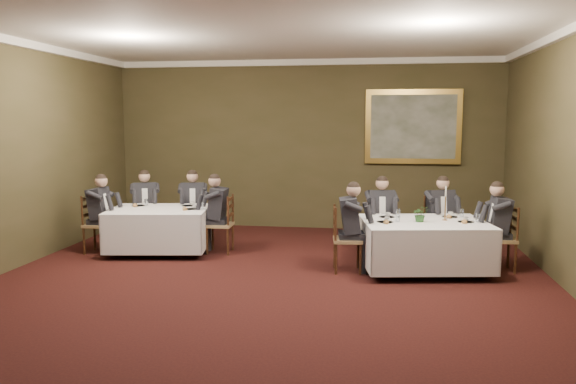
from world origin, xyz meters
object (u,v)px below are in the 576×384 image
(chair_sec_endright, at_px, (221,236))
(diner_sec_endleft, at_px, (99,223))
(diner_sec_backright, at_px, (193,215))
(chair_main_backleft, at_px, (380,239))
(painting, at_px, (413,127))
(diner_main_endright, at_px, (500,237))
(candlestick, at_px, (445,207))
(diner_main_backleft, at_px, (380,226))
(diner_sec_endright, at_px, (220,223))
(diner_main_backright, at_px, (439,226))
(table_second, at_px, (159,227))
(diner_sec_backleft, at_px, (146,215))
(table_main, at_px, (424,242))
(chair_main_endright, at_px, (500,252))
(chair_sec_endleft, at_px, (99,236))
(chair_sec_backright, at_px, (194,227))
(chair_main_endleft, at_px, (347,253))
(diner_main_endleft, at_px, (347,238))
(centerpiece, at_px, (420,213))
(chair_sec_backleft, at_px, (146,227))
(chair_main_backright, at_px, (439,239))

(chair_sec_endright, xyz_separation_m, diner_sec_endleft, (-2.07, -0.31, 0.23))
(diner_sec_backright, bearing_deg, chair_sec_endright, 119.48)
(chair_main_backleft, bearing_deg, painting, -115.85)
(diner_main_endright, xyz_separation_m, candlestick, (-0.83, -0.06, 0.45))
(diner_main_backleft, relative_size, diner_sec_endright, 1.00)
(diner_main_backright, height_order, candlestick, diner_main_backright)
(table_second, relative_size, painting, 0.97)
(diner_sec_backright, bearing_deg, diner_sec_backleft, -6.21)
(table_main, height_order, chair_main_endright, chair_main_endright)
(diner_sec_endright, bearing_deg, diner_sec_endleft, 96.90)
(chair_sec_endright, bearing_deg, chair_sec_endleft, 96.82)
(chair_main_endright, bearing_deg, chair_sec_backright, 74.04)
(diner_main_endright, bearing_deg, diner_sec_endleft, 85.92)
(diner_main_backright, distance_m, chair_sec_endleft, 5.80)
(diner_main_backleft, bearing_deg, diner_sec_endright, -7.12)
(painting, bearing_deg, chair_main_endleft, -109.16)
(table_main, xyz_separation_m, diner_main_backleft, (-0.64, 0.84, 0.06))
(chair_main_backleft, relative_size, chair_sec_endright, 1.00)
(diner_main_endleft, xyz_separation_m, centerpiece, (1.07, 0.13, 0.38))
(diner_main_backleft, distance_m, chair_sec_backleft, 4.36)
(painting, bearing_deg, chair_sec_endright, -144.20)
(diner_main_backright, height_order, chair_sec_endleft, diner_main_backright)
(chair_sec_endright, height_order, diner_sec_endleft, diner_sec_endleft)
(diner_sec_backleft, relative_size, painting, 0.71)
(chair_sec_endleft, bearing_deg, diner_sec_endleft, 90.00)
(chair_main_backleft, xyz_separation_m, chair_sec_endright, (-2.71, -0.15, 0.00))
(chair_main_endright, bearing_deg, diner_main_endleft, 97.05)
(chair_main_backright, relative_size, diner_sec_backright, 0.74)
(diner_sec_backright, xyz_separation_m, painting, (4.08, 1.67, 1.62))
(chair_sec_backleft, bearing_deg, diner_main_backright, 154.56)
(diner_main_backleft, relative_size, candlestick, 2.51)
(diner_sec_backleft, height_order, diner_sec_endleft, same)
(table_main, height_order, diner_main_backright, diner_main_backright)
(chair_main_endleft, relative_size, chair_sec_endleft, 1.00)
(diner_sec_endright, bearing_deg, centerpiece, -104.65)
(chair_sec_endright, distance_m, centerpiece, 3.42)
(diner_main_backleft, bearing_deg, chair_main_backright, -179.95)
(chair_sec_backright, distance_m, diner_sec_endleft, 1.73)
(chair_main_backleft, xyz_separation_m, chair_sec_endleft, (-4.79, -0.46, 0.00))
(chair_sec_backright, distance_m, diner_sec_backright, 0.23)
(diner_main_backleft, xyz_separation_m, diner_sec_backleft, (-4.32, 0.47, 0.00))
(chair_sec_backright, relative_size, diner_sec_endright, 0.74)
(diner_sec_endright, height_order, painting, painting)
(chair_sec_endright, bearing_deg, diner_sec_backright, 42.60)
(chair_main_backright, relative_size, diner_sec_endright, 0.74)
(diner_main_endleft, bearing_deg, diner_sec_backright, -125.65)
(chair_main_backright, xyz_separation_m, chair_main_endright, (0.82, -0.82, 0.00))
(chair_sec_endleft, height_order, diner_sec_endleft, diner_sec_endleft)
(diner_main_backright, relative_size, centerpiece, 5.29)
(chair_main_backleft, relative_size, chair_sec_endleft, 1.00)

